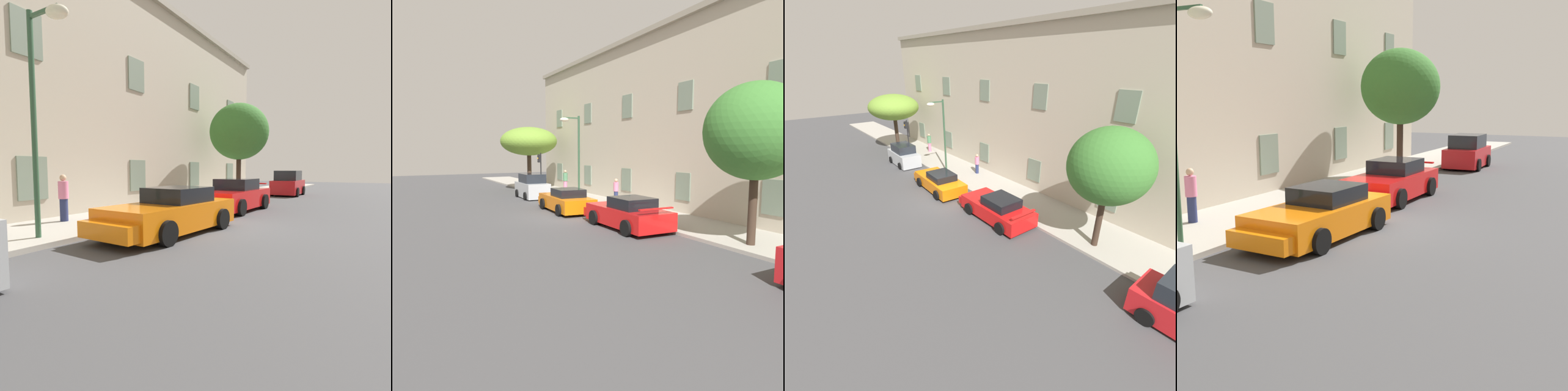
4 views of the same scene
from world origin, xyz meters
The scene contains 9 objects.
ground_plane centered at (0.00, 0.00, 0.00)m, with size 80.00×80.00×0.00m, color #444447.
sidewalk centered at (0.00, 3.98, 0.07)m, with size 60.00×3.53×0.14m, color #A8A399.
building_facade centered at (0.00, 8.02, 5.37)m, with size 34.21×5.03×10.71m.
sportscar_red_lead centered at (-1.74, 0.74, 0.60)m, with size 4.98×2.34×1.36m.
sportscar_yellow_flank centered at (3.95, 1.21, 0.64)m, with size 4.99×2.25×1.46m.
hatchback_distant centered at (13.99, 1.24, 0.82)m, with size 3.65×2.02×1.79m.
tree_near_kerb centered at (9.25, 3.12, 4.20)m, with size 3.66×3.66×5.81m.
street_lamp centered at (-4.39, 2.57, 4.05)m, with size 0.44×1.42×5.66m.
pedestrian_admiring centered at (-2.34, 4.65, 0.95)m, with size 0.46×0.46×1.59m.
Camera 1 is at (-9.38, -4.69, 1.92)m, focal length 29.33 mm.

